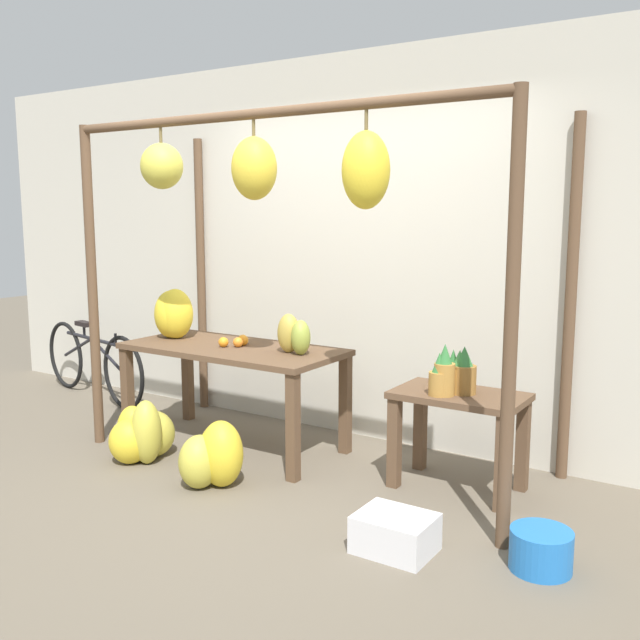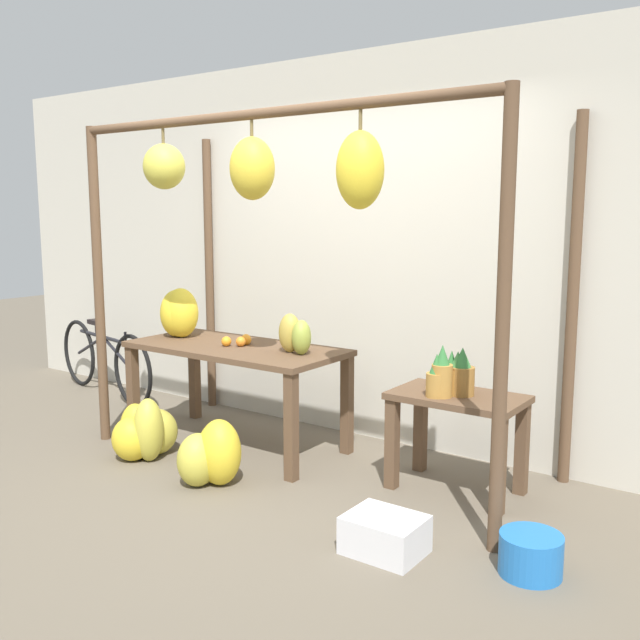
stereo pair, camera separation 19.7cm
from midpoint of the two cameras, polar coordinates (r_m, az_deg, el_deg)
name	(u,v)px [view 2 (the right image)]	position (r m, az deg, el deg)	size (l,w,h in m)	color
ground_plane	(235,496)	(4.38, -5.48, -13.85)	(20.00, 20.00, 0.00)	#665B4C
shop_wall_back	(367,249)	(5.25, 4.88, 5.65)	(8.00, 0.08, 2.80)	beige
stall_awning	(279,212)	(4.39, -1.98, 8.66)	(3.10, 1.29, 2.26)	brown
display_table_main	(236,360)	(5.10, -5.66, -3.18)	(1.59, 0.73, 0.73)	brown
display_table_side	(457,418)	(4.39, 12.19, -7.72)	(0.78, 0.47, 0.60)	brown
banana_pile_on_table	(179,313)	(5.45, -10.22, 0.54)	(0.40, 0.36, 0.37)	yellow
orange_pile	(240,340)	(5.08, -5.30, -1.64)	(0.16, 0.22, 0.08)	orange
pineapple_cluster	(451,376)	(4.29, 11.76, -4.40)	(0.24, 0.26, 0.31)	#B27F38
banana_pile_ground_left	(144,433)	(5.05, -12.79, -8.79)	(0.44, 0.56, 0.43)	gold
banana_pile_ground_right	(212,455)	(4.50, -7.35, -10.64)	(0.42, 0.42, 0.41)	yellow
fruit_crate_white	(385,535)	(3.70, 6.80, -16.69)	(0.38, 0.30, 0.19)	silver
blue_bucket	(531,554)	(3.65, 18.07, -17.42)	(0.29, 0.29, 0.19)	blue
parked_bicycle	(104,359)	(6.77, -16.10, -3.05)	(1.67, 0.38, 0.68)	black
papaya_pile	(295,335)	(4.76, -0.82, -1.21)	(0.30, 0.20, 0.27)	#B2993D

